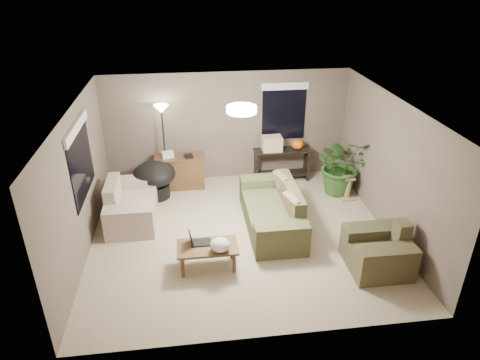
{
  "coord_description": "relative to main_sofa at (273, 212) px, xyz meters",
  "views": [
    {
      "loc": [
        -0.88,
        -6.67,
        4.56
      ],
      "look_at": [
        0.0,
        0.2,
        1.05
      ],
      "focal_mm": 32.0,
      "sensor_mm": 36.0,
      "label": 1
    }
  ],
  "objects": [
    {
      "name": "floor_lamp",
      "position": [
        -2.08,
        1.95,
        1.3
      ],
      "size": [
        0.32,
        0.32,
        1.91
      ],
      "color": "black",
      "rests_on": "ground"
    },
    {
      "name": "laptop",
      "position": [
        -1.5,
        -1.03,
        0.19
      ],
      "size": [
        0.37,
        0.24,
        0.24
      ],
      "color": "black",
      "rests_on": "coffee_table"
    },
    {
      "name": "room_shell",
      "position": [
        -0.66,
        -0.24,
        0.96
      ],
      "size": [
        5.5,
        5.5,
        5.5
      ],
      "color": "tan",
      "rests_on": "ground"
    },
    {
      "name": "desk_papers",
      "position": [
        -1.92,
        1.85,
        0.51
      ],
      "size": [
        0.7,
        0.3,
        0.12
      ],
      "color": "silver",
      "rests_on": "desk"
    },
    {
      "name": "window_back",
      "position": [
        0.64,
        2.23,
        1.49
      ],
      "size": [
        1.06,
        0.05,
        1.33
      ],
      "color": "black",
      "rests_on": "room_shell"
    },
    {
      "name": "armchair",
      "position": [
        1.48,
        -1.48,
        0.0
      ],
      "size": [
        0.95,
        1.0,
        0.85
      ],
      "color": "brown",
      "rests_on": "ground"
    },
    {
      "name": "loveseat",
      "position": [
        -2.75,
        0.58,
        0.0
      ],
      "size": [
        0.9,
        1.6,
        0.85
      ],
      "color": "beige",
      "rests_on": "ground"
    },
    {
      "name": "throw_pillows",
      "position": [
        0.26,
        0.0,
        0.36
      ],
      "size": [
        0.35,
        1.4,
        0.47
      ],
      "color": "#8C7251",
      "rests_on": "main_sofa"
    },
    {
      "name": "main_sofa",
      "position": [
        0.0,
        0.0,
        0.0
      ],
      "size": [
        0.95,
        2.2,
        0.85
      ],
      "color": "#505231",
      "rests_on": "ground"
    },
    {
      "name": "coffee_table",
      "position": [
        -1.34,
        -1.13,
        0.06
      ],
      "size": [
        1.0,
        0.55,
        0.42
      ],
      "color": "brown",
      "rests_on": "ground"
    },
    {
      "name": "houseplant",
      "position": [
        1.74,
        1.16,
        0.22
      ],
      "size": [
        1.19,
        1.32,
        1.03
      ],
      "primitive_type": "imported",
      "color": "#2D5923",
      "rests_on": "ground"
    },
    {
      "name": "papasan_chair",
      "position": [
        -2.31,
        1.45,
        0.17
      ],
      "size": [
        1.02,
        1.02,
        0.8
      ],
      "color": "black",
      "rests_on": "ground"
    },
    {
      "name": "ceiling_fixture",
      "position": [
        -0.66,
        -0.24,
        2.15
      ],
      "size": [
        0.5,
        0.5,
        0.1
      ],
      "primitive_type": "cylinder",
      "color": "white",
      "rests_on": "room_shell"
    },
    {
      "name": "window_left",
      "position": [
        -3.38,
        0.06,
        1.49
      ],
      "size": [
        0.05,
        1.56,
        1.33
      ],
      "color": "black",
      "rests_on": "room_shell"
    },
    {
      "name": "cat_scratching_post",
      "position": [
        1.81,
        0.86,
        -0.08
      ],
      "size": [
        0.32,
        0.32,
        0.5
      ],
      "color": "tan",
      "rests_on": "ground"
    },
    {
      "name": "desk",
      "position": [
        -1.76,
        1.86,
        0.08
      ],
      "size": [
        1.1,
        0.5,
        0.75
      ],
      "color": "brown",
      "rests_on": "ground"
    },
    {
      "name": "cardboard_box",
      "position": [
        0.33,
        1.94,
        0.62
      ],
      "size": [
        0.45,
        0.34,
        0.33
      ],
      "primitive_type": "cube",
      "rotation": [
        0.0,
        0.0,
        0.02
      ],
      "color": "beige",
      "rests_on": "console_table"
    },
    {
      "name": "pumpkin",
      "position": [
        0.93,
        1.94,
        0.57
      ],
      "size": [
        0.28,
        0.28,
        0.23
      ],
      "primitive_type": "ellipsoid",
      "rotation": [
        0.0,
        0.0,
        -0.02
      ],
      "color": "orange",
      "rests_on": "console_table"
    },
    {
      "name": "plastic_bag",
      "position": [
        -1.14,
        -1.28,
        0.24
      ],
      "size": [
        0.36,
        0.33,
        0.23
      ],
      "primitive_type": "ellipsoid",
      "rotation": [
        0.0,
        0.0,
        0.14
      ],
      "color": "white",
      "rests_on": "coffee_table"
    },
    {
      "name": "console_table",
      "position": [
        0.58,
        1.94,
        0.14
      ],
      "size": [
        1.3,
        0.4,
        0.75
      ],
      "color": "black",
      "rests_on": "ground"
    }
  ]
}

